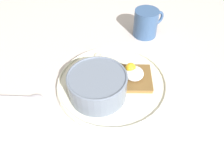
{
  "coord_description": "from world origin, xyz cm",
  "views": [
    {
      "loc": [
        39.15,
        -5.71,
        45.62
      ],
      "look_at": [
        0.0,
        0.0,
        5.0
      ],
      "focal_mm": 35.0,
      "sensor_mm": 36.0,
      "label": 1
    }
  ],
  "objects_px": {
    "oatmeal_bowl": "(98,85)",
    "spoon": "(25,98)",
    "toast_slice": "(133,77)",
    "poached_egg": "(133,71)",
    "banana_slice_back": "(100,56)",
    "coffee_mug": "(146,23)",
    "banana_slice_left": "(96,68)",
    "banana_slice_right": "(101,61)",
    "banana_slice_front": "(91,62)"
  },
  "relations": [
    {
      "from": "banana_slice_right",
      "to": "spoon",
      "type": "xyz_separation_m",
      "value": [
        0.1,
        -0.21,
        -0.01
      ]
    },
    {
      "from": "banana_slice_back",
      "to": "spoon",
      "type": "relative_size",
      "value": 0.3
    },
    {
      "from": "banana_slice_front",
      "to": "toast_slice",
      "type": "bearing_deg",
      "value": 53.77
    },
    {
      "from": "oatmeal_bowl",
      "to": "toast_slice",
      "type": "relative_size",
      "value": 1.32
    },
    {
      "from": "banana_slice_front",
      "to": "banana_slice_right",
      "type": "bearing_deg",
      "value": 86.73
    },
    {
      "from": "oatmeal_bowl",
      "to": "banana_slice_front",
      "type": "height_order",
      "value": "oatmeal_bowl"
    },
    {
      "from": "banana_slice_front",
      "to": "coffee_mug",
      "type": "xyz_separation_m",
      "value": [
        -0.13,
        0.2,
        0.03
      ]
    },
    {
      "from": "banana_slice_front",
      "to": "banana_slice_back",
      "type": "xyz_separation_m",
      "value": [
        -0.02,
        0.03,
        -0.0
      ]
    },
    {
      "from": "oatmeal_bowl",
      "to": "banana_slice_right",
      "type": "bearing_deg",
      "value": 170.05
    },
    {
      "from": "toast_slice",
      "to": "spoon",
      "type": "height_order",
      "value": "toast_slice"
    },
    {
      "from": "poached_egg",
      "to": "banana_slice_back",
      "type": "xyz_separation_m",
      "value": [
        -0.1,
        -0.08,
        -0.02
      ]
    },
    {
      "from": "banana_slice_left",
      "to": "banana_slice_back",
      "type": "xyz_separation_m",
      "value": [
        -0.05,
        0.02,
        0.0
      ]
    },
    {
      "from": "banana_slice_back",
      "to": "banana_slice_right",
      "type": "distance_m",
      "value": 0.02
    },
    {
      "from": "banana_slice_left",
      "to": "banana_slice_right",
      "type": "distance_m",
      "value": 0.03
    },
    {
      "from": "toast_slice",
      "to": "banana_slice_left",
      "type": "distance_m",
      "value": 0.11
    },
    {
      "from": "poached_egg",
      "to": "banana_slice_right",
      "type": "distance_m",
      "value": 0.11
    },
    {
      "from": "banana_slice_right",
      "to": "coffee_mug",
      "type": "relative_size",
      "value": 0.39
    },
    {
      "from": "toast_slice",
      "to": "banana_slice_back",
      "type": "bearing_deg",
      "value": -142.56
    },
    {
      "from": "toast_slice",
      "to": "spoon",
      "type": "relative_size",
      "value": 0.88
    },
    {
      "from": "oatmeal_bowl",
      "to": "spoon",
      "type": "xyz_separation_m",
      "value": [
        -0.02,
        -0.19,
        -0.04
      ]
    },
    {
      "from": "oatmeal_bowl",
      "to": "banana_slice_right",
      "type": "height_order",
      "value": "oatmeal_bowl"
    },
    {
      "from": "oatmeal_bowl",
      "to": "banana_slice_right",
      "type": "distance_m",
      "value": 0.12
    },
    {
      "from": "banana_slice_front",
      "to": "spoon",
      "type": "relative_size",
      "value": 0.35
    },
    {
      "from": "toast_slice",
      "to": "coffee_mug",
      "type": "distance_m",
      "value": 0.23
    },
    {
      "from": "poached_egg",
      "to": "spoon",
      "type": "height_order",
      "value": "poached_egg"
    },
    {
      "from": "toast_slice",
      "to": "banana_slice_front",
      "type": "distance_m",
      "value": 0.13
    },
    {
      "from": "banana_slice_back",
      "to": "toast_slice",
      "type": "bearing_deg",
      "value": 37.44
    },
    {
      "from": "toast_slice",
      "to": "coffee_mug",
      "type": "height_order",
      "value": "coffee_mug"
    },
    {
      "from": "banana_slice_front",
      "to": "coffee_mug",
      "type": "height_order",
      "value": "coffee_mug"
    },
    {
      "from": "coffee_mug",
      "to": "spoon",
      "type": "height_order",
      "value": "coffee_mug"
    },
    {
      "from": "banana_slice_left",
      "to": "coffee_mug",
      "type": "xyz_separation_m",
      "value": [
        -0.16,
        0.18,
        0.03
      ]
    },
    {
      "from": "banana_slice_back",
      "to": "coffee_mug",
      "type": "xyz_separation_m",
      "value": [
        -0.11,
        0.17,
        0.03
      ]
    },
    {
      "from": "toast_slice",
      "to": "banana_slice_left",
      "type": "height_order",
      "value": "toast_slice"
    },
    {
      "from": "banana_slice_front",
      "to": "coffee_mug",
      "type": "distance_m",
      "value": 0.24
    },
    {
      "from": "banana_slice_left",
      "to": "banana_slice_back",
      "type": "distance_m",
      "value": 0.05
    },
    {
      "from": "coffee_mug",
      "to": "spoon",
      "type": "xyz_separation_m",
      "value": [
        0.23,
        -0.37,
        -0.04
      ]
    },
    {
      "from": "poached_egg",
      "to": "banana_slice_right",
      "type": "xyz_separation_m",
      "value": [
        -0.07,
        -0.08,
        -0.02
      ]
    },
    {
      "from": "oatmeal_bowl",
      "to": "banana_slice_left",
      "type": "distance_m",
      "value": 0.09
    },
    {
      "from": "banana_slice_front",
      "to": "banana_slice_back",
      "type": "distance_m",
      "value": 0.04
    },
    {
      "from": "oatmeal_bowl",
      "to": "banana_slice_back",
      "type": "relative_size",
      "value": 3.87
    },
    {
      "from": "toast_slice",
      "to": "banana_slice_left",
      "type": "xyz_separation_m",
      "value": [
        -0.05,
        -0.1,
        -0.0
      ]
    },
    {
      "from": "banana_slice_front",
      "to": "banana_slice_left",
      "type": "distance_m",
      "value": 0.03
    },
    {
      "from": "toast_slice",
      "to": "banana_slice_back",
      "type": "distance_m",
      "value": 0.13
    },
    {
      "from": "oatmeal_bowl",
      "to": "coffee_mug",
      "type": "height_order",
      "value": "coffee_mug"
    },
    {
      "from": "banana_slice_right",
      "to": "coffee_mug",
      "type": "xyz_separation_m",
      "value": [
        -0.14,
        0.17,
        0.03
      ]
    },
    {
      "from": "spoon",
      "to": "banana_slice_back",
      "type": "bearing_deg",
      "value": 120.31
    },
    {
      "from": "banana_slice_right",
      "to": "coffee_mug",
      "type": "distance_m",
      "value": 0.22
    },
    {
      "from": "poached_egg",
      "to": "spoon",
      "type": "relative_size",
      "value": 0.58
    },
    {
      "from": "banana_slice_right",
      "to": "coffee_mug",
      "type": "height_order",
      "value": "coffee_mug"
    },
    {
      "from": "oatmeal_bowl",
      "to": "banana_slice_back",
      "type": "distance_m",
      "value": 0.14
    }
  ]
}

